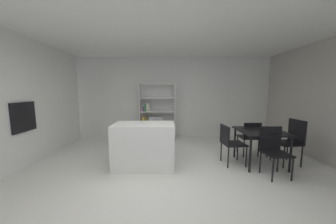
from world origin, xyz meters
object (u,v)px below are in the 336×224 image
object	(u,v)px
open_bookshelf	(156,115)
dining_table	(262,134)
dining_chair_island_side	(231,141)
dining_chair_near	(274,147)
dining_chair_far	(251,136)
dining_chair_window_side	(293,138)
built_in_oven	(25,117)
kitchen_island	(145,145)

from	to	relation	value
open_bookshelf	dining_table	bearing A→B (deg)	-40.48
dining_chair_island_side	dining_chair_near	world-z (taller)	dining_chair_near
dining_chair_near	dining_chair_far	bearing A→B (deg)	83.60
dining_chair_far	open_bookshelf	bearing A→B (deg)	-34.55
open_bookshelf	dining_chair_window_side	world-z (taller)	open_bookshelf
built_in_oven	kitchen_island	xyz separation A→B (m)	(2.44, 0.03, -0.61)
dining_table	dining_chair_near	xyz separation A→B (m)	(-0.01, -0.48, -0.12)
built_in_oven	dining_chair_island_side	world-z (taller)	built_in_oven
dining_table	dining_chair_island_side	world-z (taller)	dining_chair_island_side
built_in_oven	dining_chair_near	world-z (taller)	built_in_oven
dining_table	kitchen_island	bearing A→B (deg)	-177.28
dining_chair_island_side	open_bookshelf	bearing A→B (deg)	34.72
open_bookshelf	dining_chair_window_side	distance (m)	3.73
built_in_oven	dining_chair_far	size ratio (longest dim) A/B	0.72
built_in_oven	open_bookshelf	distance (m)	3.36
built_in_oven	dining_chair_far	xyz separation A→B (m)	(4.94, 0.64, -0.56)
built_in_oven	dining_chair_near	bearing A→B (deg)	-3.83
kitchen_island	open_bookshelf	world-z (taller)	open_bookshelf
dining_table	dining_chair_window_side	distance (m)	0.68
dining_table	dining_chair_window_side	size ratio (longest dim) A/B	0.93
dining_chair_near	dining_chair_island_side	bearing A→B (deg)	138.69
kitchen_island	dining_chair_near	xyz separation A→B (m)	(2.48, -0.36, 0.08)
open_bookshelf	dining_table	xyz separation A→B (m)	(2.42, -2.07, -0.13)
dining_table	dining_chair_island_side	bearing A→B (deg)	-179.22
open_bookshelf	kitchen_island	bearing A→B (deg)	-91.74
dining_chair_far	dining_chair_island_side	bearing A→B (deg)	35.05
open_bookshelf	dining_chair_window_side	bearing A→B (deg)	-33.56
built_in_oven	dining_chair_window_side	bearing A→B (deg)	1.62
built_in_oven	dining_chair_window_side	xyz separation A→B (m)	(5.61, 0.16, -0.49)
dining_table	dining_chair_island_side	size ratio (longest dim) A/B	1.06
dining_table	dining_chair_far	bearing A→B (deg)	89.74
open_bookshelf	dining_chair_island_side	world-z (taller)	open_bookshelf
dining_table	dining_chair_far	distance (m)	0.51
built_in_oven	dining_chair_island_side	size ratio (longest dim) A/B	0.70
dining_table	open_bookshelf	bearing A→B (deg)	139.52
kitchen_island	open_bookshelf	bearing A→B (deg)	88.26
dining_chair_near	kitchen_island	bearing A→B (deg)	166.01
dining_chair_window_side	dining_chair_near	distance (m)	0.85
dining_chair_window_side	dining_chair_near	world-z (taller)	dining_chair_window_side
dining_chair_window_side	dining_table	bearing A→B (deg)	-94.23
dining_chair_far	dining_chair_near	distance (m)	0.97
kitchen_island	dining_table	xyz separation A→B (m)	(2.49, 0.12, 0.20)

